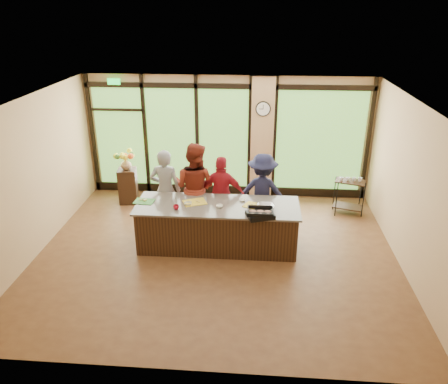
% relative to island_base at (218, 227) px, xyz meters
% --- Properties ---
extents(floor, '(7.00, 7.00, 0.00)m').
position_rel_island_base_xyz_m(floor, '(0.00, -0.30, -0.44)').
color(floor, '#57341E').
rests_on(floor, ground).
extents(ceiling, '(7.00, 7.00, 0.00)m').
position_rel_island_base_xyz_m(ceiling, '(0.00, -0.30, 2.56)').
color(ceiling, white).
rests_on(ceiling, back_wall).
extents(back_wall, '(7.00, 0.00, 7.00)m').
position_rel_island_base_xyz_m(back_wall, '(0.00, 2.70, 1.06)').
color(back_wall, tan).
rests_on(back_wall, floor).
extents(left_wall, '(0.00, 6.00, 6.00)m').
position_rel_island_base_xyz_m(left_wall, '(-3.50, -0.30, 1.06)').
color(left_wall, tan).
rests_on(left_wall, floor).
extents(right_wall, '(0.00, 6.00, 6.00)m').
position_rel_island_base_xyz_m(right_wall, '(3.50, -0.30, 1.06)').
color(right_wall, tan).
rests_on(right_wall, floor).
extents(window_wall, '(6.90, 0.12, 3.00)m').
position_rel_island_base_xyz_m(window_wall, '(0.16, 2.65, 0.95)').
color(window_wall, tan).
rests_on(window_wall, floor).
extents(island_base, '(3.10, 1.00, 0.88)m').
position_rel_island_base_xyz_m(island_base, '(0.00, 0.00, 0.00)').
color(island_base, '#311E10').
rests_on(island_base, floor).
extents(countertop, '(3.20, 1.10, 0.04)m').
position_rel_island_base_xyz_m(countertop, '(0.00, 0.00, 0.46)').
color(countertop, '#6F675C').
rests_on(countertop, island_base).
extents(wall_clock, '(0.36, 0.04, 0.36)m').
position_rel_island_base_xyz_m(wall_clock, '(0.85, 2.57, 1.81)').
color(wall_clock, black).
rests_on(wall_clock, window_wall).
extents(cook_left, '(0.67, 0.45, 1.79)m').
position_rel_island_base_xyz_m(cook_left, '(-1.17, 0.70, 0.46)').
color(cook_left, gray).
rests_on(cook_left, floor).
extents(cook_midleft, '(1.15, 1.03, 1.94)m').
position_rel_island_base_xyz_m(cook_midleft, '(-0.55, 0.75, 0.53)').
color(cook_midleft, maroon).
rests_on(cook_midleft, floor).
extents(cook_midright, '(1.02, 0.51, 1.67)m').
position_rel_island_base_xyz_m(cook_midright, '(0.03, 0.70, 0.39)').
color(cook_midright, maroon).
rests_on(cook_midright, floor).
extents(cook_right, '(1.15, 0.73, 1.70)m').
position_rel_island_base_xyz_m(cook_right, '(0.88, 0.86, 0.41)').
color(cook_right, '#181A36').
rests_on(cook_right, floor).
extents(roasting_pan, '(0.57, 0.50, 0.08)m').
position_rel_island_base_xyz_m(roasting_pan, '(0.83, -0.46, 0.52)').
color(roasting_pan, black).
rests_on(roasting_pan, countertop).
extents(mixing_bowl, '(0.36, 0.36, 0.08)m').
position_rel_island_base_xyz_m(mixing_bowl, '(0.93, -0.09, 0.52)').
color(mixing_bowl, silver).
rests_on(mixing_bowl, countertop).
extents(cutting_board_left, '(0.41, 0.32, 0.01)m').
position_rel_island_base_xyz_m(cutting_board_left, '(-1.47, 0.04, 0.49)').
color(cutting_board_left, '#368630').
rests_on(cutting_board_left, countertop).
extents(cutting_board_center, '(0.53, 0.47, 0.01)m').
position_rel_island_base_xyz_m(cutting_board_center, '(-0.46, 0.08, 0.49)').
color(cutting_board_center, yellow).
rests_on(cutting_board_center, countertop).
extents(cutting_board_right, '(0.48, 0.43, 0.01)m').
position_rel_island_base_xyz_m(cutting_board_right, '(0.72, 0.01, 0.49)').
color(cutting_board_right, yellow).
rests_on(cutting_board_right, countertop).
extents(prep_bowl_near, '(0.16, 0.16, 0.05)m').
position_rel_island_base_xyz_m(prep_bowl_near, '(-0.58, -0.04, 0.50)').
color(prep_bowl_near, silver).
rests_on(prep_bowl_near, countertop).
extents(prep_bowl_mid, '(0.16, 0.16, 0.04)m').
position_rel_island_base_xyz_m(prep_bowl_mid, '(0.05, -0.10, 0.50)').
color(prep_bowl_mid, silver).
rests_on(prep_bowl_mid, countertop).
extents(prep_bowl_far, '(0.16, 0.16, 0.03)m').
position_rel_island_base_xyz_m(prep_bowl_far, '(0.48, 0.23, 0.49)').
color(prep_bowl_far, silver).
rests_on(prep_bowl_far, countertop).
extents(red_ramekin, '(0.13, 0.13, 0.08)m').
position_rel_island_base_xyz_m(red_ramekin, '(-0.77, -0.25, 0.52)').
color(red_ramekin, '#AD1127').
rests_on(red_ramekin, countertop).
extents(flower_stand, '(0.49, 0.49, 0.86)m').
position_rel_island_base_xyz_m(flower_stand, '(-2.39, 1.96, -0.01)').
color(flower_stand, '#311E10').
rests_on(flower_stand, floor).
extents(flower_vase, '(0.29, 0.29, 0.28)m').
position_rel_island_base_xyz_m(flower_vase, '(-2.39, 1.96, 0.56)').
color(flower_vase, '#90714E').
rests_on(flower_vase, flower_stand).
extents(bar_cart, '(0.74, 0.56, 0.90)m').
position_rel_island_base_xyz_m(bar_cart, '(2.89, 1.74, 0.10)').
color(bar_cart, '#311E10').
rests_on(bar_cart, floor).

